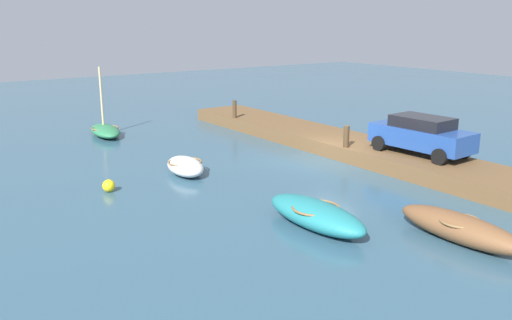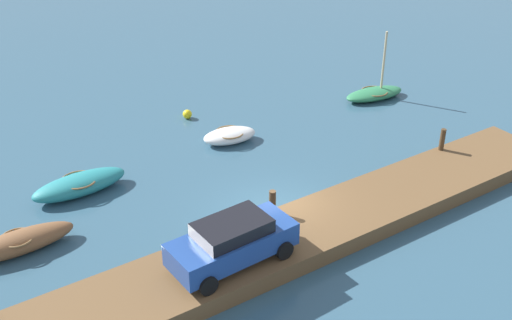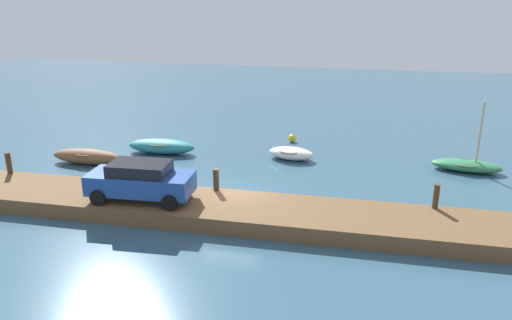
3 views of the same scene
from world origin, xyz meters
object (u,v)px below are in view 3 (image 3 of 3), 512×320
at_px(dinghy_white, 291,153).
at_px(rowboat_teal, 162,146).
at_px(mooring_post_mid_west, 9,166).
at_px(parked_car, 141,180).
at_px(marker_buoy, 292,138).
at_px(mooring_post_west, 9,163).
at_px(rowboat_brown, 87,156).
at_px(rowboat_green, 467,165).
at_px(mooring_post_mid_east, 216,180).
at_px(mooring_post_east, 436,196).

distance_m(dinghy_white, rowboat_teal, 7.43).
bearing_deg(rowboat_teal, mooring_post_mid_west, -129.69).
distance_m(parked_car, marker_buoy, 12.69).
bearing_deg(mooring_post_west, dinghy_white, 28.64).
distance_m(dinghy_white, parked_car, 9.84).
height_order(rowboat_teal, mooring_post_west, mooring_post_west).
height_order(rowboat_brown, parked_car, parked_car).
xyz_separation_m(rowboat_green, mooring_post_west, (-21.53, -6.78, 0.83)).
height_order(mooring_post_mid_east, mooring_post_east, mooring_post_east).
bearing_deg(rowboat_green, mooring_post_west, -154.64).
distance_m(rowboat_teal, marker_buoy, 7.97).
bearing_deg(mooring_post_mid_west, rowboat_brown, 63.68).
height_order(mooring_post_mid_east, parked_car, parked_car).
relative_size(rowboat_green, mooring_post_east, 3.69).
bearing_deg(mooring_post_east, mooring_post_mid_east, 180.00).
xyz_separation_m(dinghy_white, mooring_post_mid_west, (-12.40, -6.78, 0.65)).
distance_m(mooring_post_west, mooring_post_east, 19.13).
distance_m(rowboat_green, marker_buoy, 10.14).
xyz_separation_m(dinghy_white, rowboat_teal, (-7.41, -0.48, 0.07)).
xyz_separation_m(dinghy_white, parked_car, (-4.99, -8.40, 1.14)).
bearing_deg(rowboat_teal, mooring_post_mid_east, -52.13).
distance_m(mooring_post_mid_east, parked_car, 3.18).
distance_m(mooring_post_mid_east, marker_buoy, 10.36).
relative_size(rowboat_brown, mooring_post_mid_east, 4.13).
relative_size(mooring_post_west, marker_buoy, 2.19).
bearing_deg(mooring_post_west, marker_buoy, 40.31).
bearing_deg(mooring_post_west, mooring_post_mid_west, 0.00).
bearing_deg(marker_buoy, parked_car, -111.13).
distance_m(mooring_post_east, parked_car, 11.82).
height_order(dinghy_white, mooring_post_mid_west, mooring_post_mid_west).
relative_size(rowboat_brown, dinghy_white, 1.46).
height_order(dinghy_white, rowboat_teal, rowboat_teal).
distance_m(mooring_post_west, marker_buoy, 15.73).
bearing_deg(rowboat_green, rowboat_teal, -170.46).
bearing_deg(mooring_post_mid_east, rowboat_green, 30.75).
relative_size(parked_car, marker_buoy, 9.38).
distance_m(rowboat_green, mooring_post_mid_west, 22.58).
xyz_separation_m(mooring_post_west, parked_car, (7.42, -1.62, 0.34)).
bearing_deg(rowboat_teal, parked_car, -74.30).
bearing_deg(mooring_post_mid_east, rowboat_brown, 155.94).
xyz_separation_m(dinghy_white, mooring_post_west, (-12.41, -6.78, 0.81)).
height_order(dinghy_white, marker_buoy, dinghy_white).
relative_size(rowboat_teal, mooring_post_west, 3.89).
bearing_deg(mooring_post_mid_east, marker_buoy, 79.73).
relative_size(rowboat_green, mooring_post_west, 3.65).
distance_m(mooring_post_mid_east, mooring_post_east, 8.99).
xyz_separation_m(parked_car, marker_buoy, (4.55, 11.78, -1.26)).
bearing_deg(rowboat_brown, rowboat_teal, 39.26).
bearing_deg(parked_car, mooring_post_west, 165.11).
relative_size(dinghy_white, marker_buoy, 5.92).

